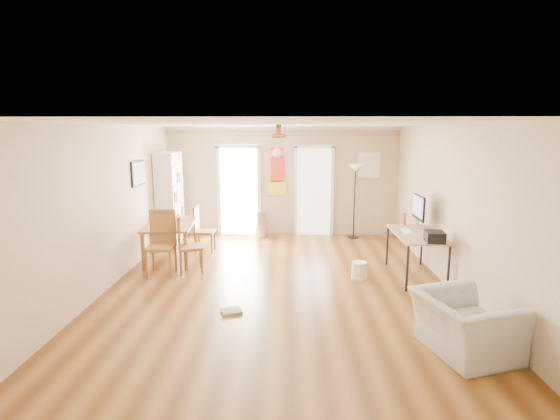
{
  "coord_description": "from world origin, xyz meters",
  "views": [
    {
      "loc": [
        0.15,
        -6.59,
        2.5
      ],
      "look_at": [
        0.0,
        0.6,
        1.15
      ],
      "focal_mm": 27.16,
      "sensor_mm": 36.0,
      "label": 1
    }
  ],
  "objects_px": {
    "dining_chair_right_a": "(205,229)",
    "torchiere_lamp": "(354,202)",
    "dining_table": "(171,241)",
    "armchair": "(465,325)",
    "computer_desk": "(415,255)",
    "dining_chair_right_b": "(190,244)",
    "dining_chair_near": "(161,244)",
    "trash_can": "(262,224)",
    "wastebasket_a": "(359,270)",
    "printer": "(435,237)",
    "bookshelf": "(170,198)"
  },
  "relations": [
    {
      "from": "dining_chair_right_a",
      "to": "torchiere_lamp",
      "type": "xyz_separation_m",
      "value": [
        3.29,
        1.21,
        0.4
      ]
    },
    {
      "from": "dining_table",
      "to": "armchair",
      "type": "height_order",
      "value": "dining_table"
    },
    {
      "from": "dining_chair_right_a",
      "to": "computer_desk",
      "type": "distance_m",
      "value": 4.21
    },
    {
      "from": "dining_chair_right_b",
      "to": "dining_chair_near",
      "type": "relative_size",
      "value": 0.91
    },
    {
      "from": "trash_can",
      "to": "computer_desk",
      "type": "bearing_deg",
      "value": -43.82
    },
    {
      "from": "dining_chair_near",
      "to": "trash_can",
      "type": "relative_size",
      "value": 1.77
    },
    {
      "from": "trash_can",
      "to": "wastebasket_a",
      "type": "bearing_deg",
      "value": -56.78
    },
    {
      "from": "torchiere_lamp",
      "to": "trash_can",
      "type": "bearing_deg",
      "value": 179.72
    },
    {
      "from": "dining_chair_near",
      "to": "computer_desk",
      "type": "bearing_deg",
      "value": -2.01
    },
    {
      "from": "dining_table",
      "to": "trash_can",
      "type": "distance_m",
      "value": 2.44
    },
    {
      "from": "dining_table",
      "to": "dining_chair_near",
      "type": "xyz_separation_m",
      "value": [
        0.07,
        -0.9,
        0.2
      ]
    },
    {
      "from": "torchiere_lamp",
      "to": "dining_chair_near",
      "type": "bearing_deg",
      "value": -144.49
    },
    {
      "from": "dining_chair_right_a",
      "to": "wastebasket_a",
      "type": "bearing_deg",
      "value": -117.61
    },
    {
      "from": "dining_chair_near",
      "to": "torchiere_lamp",
      "type": "xyz_separation_m",
      "value": [
        3.77,
        2.69,
        0.31
      ]
    },
    {
      "from": "dining_table",
      "to": "trash_can",
      "type": "relative_size",
      "value": 2.31
    },
    {
      "from": "dining_table",
      "to": "printer",
      "type": "bearing_deg",
      "value": -17.85
    },
    {
      "from": "bookshelf",
      "to": "printer",
      "type": "relative_size",
      "value": 6.25
    },
    {
      "from": "bookshelf",
      "to": "wastebasket_a",
      "type": "distance_m",
      "value": 4.64
    },
    {
      "from": "armchair",
      "to": "dining_chair_right_a",
      "type": "bearing_deg",
      "value": 26.73
    },
    {
      "from": "dining_chair_right_b",
      "to": "torchiere_lamp",
      "type": "height_order",
      "value": "torchiere_lamp"
    },
    {
      "from": "armchair",
      "to": "dining_table",
      "type": "bearing_deg",
      "value": 35.01
    },
    {
      "from": "dining_chair_right_a",
      "to": "dining_chair_near",
      "type": "xyz_separation_m",
      "value": [
        -0.48,
        -1.48,
        0.09
      ]
    },
    {
      "from": "dining_chair_right_a",
      "to": "dining_chair_right_b",
      "type": "distance_m",
      "value": 1.31
    },
    {
      "from": "dining_chair_right_a",
      "to": "trash_can",
      "type": "relative_size",
      "value": 1.5
    },
    {
      "from": "printer",
      "to": "wastebasket_a",
      "type": "xyz_separation_m",
      "value": [
        -1.09,
        0.44,
        -0.71
      ]
    },
    {
      "from": "dining_chair_right_b",
      "to": "armchair",
      "type": "height_order",
      "value": "dining_chair_right_b"
    },
    {
      "from": "dining_chair_near",
      "to": "computer_desk",
      "type": "height_order",
      "value": "dining_chair_near"
    },
    {
      "from": "dining_chair_right_a",
      "to": "dining_chair_right_b",
      "type": "relative_size",
      "value": 0.93
    },
    {
      "from": "dining_table",
      "to": "dining_chair_right_a",
      "type": "height_order",
      "value": "dining_chair_right_a"
    },
    {
      "from": "trash_can",
      "to": "wastebasket_a",
      "type": "height_order",
      "value": "trash_can"
    },
    {
      "from": "dining_table",
      "to": "trash_can",
      "type": "bearing_deg",
      "value": 47.29
    },
    {
      "from": "dining_chair_right_a",
      "to": "dining_chair_near",
      "type": "relative_size",
      "value": 0.85
    },
    {
      "from": "dining_chair_near",
      "to": "trash_can",
      "type": "height_order",
      "value": "dining_chair_near"
    },
    {
      "from": "dining_chair_right_b",
      "to": "armchair",
      "type": "distance_m",
      "value": 4.66
    },
    {
      "from": "computer_desk",
      "to": "wastebasket_a",
      "type": "xyz_separation_m",
      "value": [
        -0.98,
        -0.12,
        -0.24
      ]
    },
    {
      "from": "dining_table",
      "to": "armchair",
      "type": "distance_m",
      "value": 5.53
    },
    {
      "from": "bookshelf",
      "to": "armchair",
      "type": "distance_m",
      "value": 6.75
    },
    {
      "from": "trash_can",
      "to": "torchiere_lamp",
      "type": "height_order",
      "value": "torchiere_lamp"
    },
    {
      "from": "armchair",
      "to": "dining_chair_right_b",
      "type": "bearing_deg",
      "value": 37.74
    },
    {
      "from": "dining_table",
      "to": "dining_chair_right_b",
      "type": "relative_size",
      "value": 1.43
    },
    {
      "from": "bookshelf",
      "to": "printer",
      "type": "bearing_deg",
      "value": -40.95
    },
    {
      "from": "bookshelf",
      "to": "computer_desk",
      "type": "distance_m",
      "value": 5.4
    },
    {
      "from": "dining_chair_near",
      "to": "computer_desk",
      "type": "relative_size",
      "value": 0.78
    },
    {
      "from": "torchiere_lamp",
      "to": "printer",
      "type": "distance_m",
      "value": 3.35
    },
    {
      "from": "torchiere_lamp",
      "to": "armchair",
      "type": "bearing_deg",
      "value": -84.96
    },
    {
      "from": "dining_chair_right_b",
      "to": "dining_table",
      "type": "bearing_deg",
      "value": 20.99
    },
    {
      "from": "dining_chair_right_a",
      "to": "armchair",
      "type": "relative_size",
      "value": 0.93
    },
    {
      "from": "printer",
      "to": "computer_desk",
      "type": "bearing_deg",
      "value": 106.71
    },
    {
      "from": "computer_desk",
      "to": "wastebasket_a",
      "type": "distance_m",
      "value": 1.01
    },
    {
      "from": "dining_table",
      "to": "wastebasket_a",
      "type": "relative_size",
      "value": 4.97
    }
  ]
}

